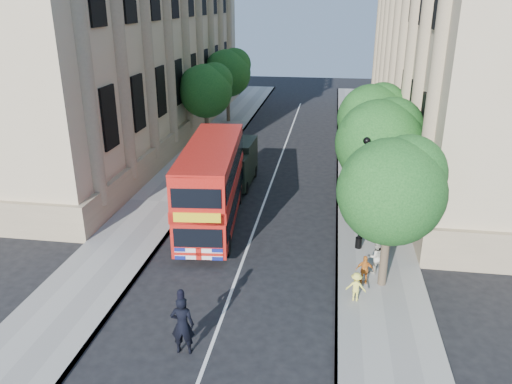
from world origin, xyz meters
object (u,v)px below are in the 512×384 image
at_px(lamp_post, 362,199).
at_px(woman_pedestrian, 376,256).
at_px(double_decker_bus, 212,183).
at_px(police_constable, 182,325).
at_px(box_van, 236,165).

xyz_separation_m(lamp_post, woman_pedestrian, (0.58, -2.12, -1.65)).
relative_size(double_decker_bus, police_constable, 4.37).
height_order(police_constable, woman_pedestrian, police_constable).
bearing_deg(police_constable, box_van, -89.75).
relative_size(box_van, police_constable, 2.23).
bearing_deg(woman_pedestrian, box_van, -68.53).
relative_size(lamp_post, woman_pedestrian, 3.50).
distance_m(lamp_post, double_decker_bus, 7.32).
bearing_deg(lamp_post, police_constable, -125.97).
distance_m(lamp_post, woman_pedestrian, 2.75).
bearing_deg(woman_pedestrian, police_constable, 25.89).
distance_m(box_van, woman_pedestrian, 12.37).
relative_size(double_decker_bus, box_van, 1.96).
distance_m(lamp_post, police_constable, 9.99).
relative_size(police_constable, woman_pedestrian, 1.40).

